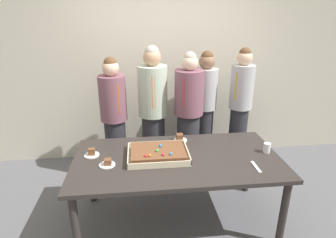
{
  "coord_description": "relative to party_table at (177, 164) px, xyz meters",
  "views": [
    {
      "loc": [
        -0.36,
        -2.42,
        2.1
      ],
      "look_at": [
        -0.07,
        0.15,
        1.1
      ],
      "focal_mm": 30.25,
      "sensor_mm": 36.0,
      "label": 1
    }
  ],
  "objects": [
    {
      "name": "person_striped_tie_right",
      "position": [
        0.27,
        0.89,
        0.17
      ],
      "size": [
        0.36,
        0.36,
        1.66
      ],
      "rotation": [
        0.0,
        0.0,
        -2.06
      ],
      "color": "#28282D",
      "rests_on": "ground_plane"
    },
    {
      "name": "party_table",
      "position": [
        0.0,
        0.0,
        0.0
      ],
      "size": [
        2.02,
        1.04,
        0.75
      ],
      "color": "#2D2826",
      "rests_on": "ground_plane"
    },
    {
      "name": "ground_plane",
      "position": [
        0.0,
        0.0,
        -0.68
      ],
      "size": [
        12.0,
        12.0,
        0.0
      ],
      "primitive_type": "plane",
      "color": "#5B5B60"
    },
    {
      "name": "person_left_edge_reaching",
      "position": [
        1.03,
        1.13,
        0.19
      ],
      "size": [
        0.31,
        0.31,
        1.66
      ],
      "rotation": [
        0.0,
        0.0,
        -2.41
      ],
      "color": "#28282D",
      "rests_on": "ground_plane"
    },
    {
      "name": "drink_cup_nearest",
      "position": [
        0.92,
        0.01,
        0.12
      ],
      "size": [
        0.07,
        0.07,
        0.1
      ],
      "primitive_type": "cylinder",
      "color": "white",
      "rests_on": "party_table"
    },
    {
      "name": "sheet_cake",
      "position": [
        -0.18,
        0.04,
        0.11
      ],
      "size": [
        0.59,
        0.45,
        0.1
      ],
      "color": "beige",
      "rests_on": "party_table"
    },
    {
      "name": "plated_slice_near_right",
      "position": [
        -0.84,
        0.13,
        0.1
      ],
      "size": [
        0.15,
        0.15,
        0.08
      ],
      "color": "white",
      "rests_on": "party_table"
    },
    {
      "name": "interior_back_panel",
      "position": [
        0.0,
        1.6,
        0.82
      ],
      "size": [
        8.0,
        0.12,
        3.0
      ],
      "primitive_type": "cube",
      "color": "beige",
      "rests_on": "ground_plane"
    },
    {
      "name": "plated_slice_near_left",
      "position": [
        0.08,
        0.38,
        0.1
      ],
      "size": [
        0.15,
        0.15,
        0.08
      ],
      "color": "white",
      "rests_on": "party_table"
    },
    {
      "name": "person_far_right_suit",
      "position": [
        0.56,
        1.23,
        0.17
      ],
      "size": [
        0.32,
        0.32,
        1.62
      ],
      "rotation": [
        0.0,
        0.0,
        -2.13
      ],
      "color": "#28282D",
      "rests_on": "ground_plane"
    },
    {
      "name": "person_green_shirt_behind",
      "position": [
        -0.67,
        0.98,
        0.15
      ],
      "size": [
        0.34,
        0.34,
        1.59
      ],
      "rotation": [
        0.0,
        0.0,
        -1.09
      ],
      "color": "#28282D",
      "rests_on": "ground_plane"
    },
    {
      "name": "person_serving_front",
      "position": [
        -0.17,
        0.99,
        0.21
      ],
      "size": [
        0.37,
        0.37,
        1.72
      ],
      "rotation": [
        0.0,
        0.0,
        -1.58
      ],
      "color": "#28282D",
      "rests_on": "ground_plane"
    },
    {
      "name": "cake_server_utensil",
      "position": [
        0.7,
        -0.26,
        0.08
      ],
      "size": [
        0.03,
        0.2,
        0.01
      ],
      "primitive_type": "cube",
      "color": "silver",
      "rests_on": "party_table"
    },
    {
      "name": "plated_slice_far_left",
      "position": [
        -0.66,
        -0.08,
        0.09
      ],
      "size": [
        0.15,
        0.15,
        0.06
      ],
      "color": "white",
      "rests_on": "party_table"
    }
  ]
}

